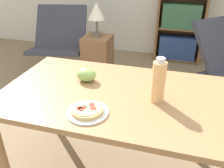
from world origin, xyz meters
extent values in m
plane|color=#897051|center=(0.00, 0.00, 0.00)|extent=(14.00, 14.00, 0.00)
cube|color=#A37549|center=(0.02, -0.11, 0.73)|extent=(1.37, 0.82, 0.03)
cylinder|color=#A37549|center=(-0.60, -0.46, 0.36)|extent=(0.06, 0.06, 0.71)
cylinder|color=#A37549|center=(-0.60, 0.25, 0.36)|extent=(0.06, 0.06, 0.71)
cylinder|color=#A37549|center=(0.65, 0.25, 0.36)|extent=(0.06, 0.06, 0.71)
cylinder|color=white|center=(-0.05, -0.35, 0.75)|extent=(0.22, 0.22, 0.01)
cylinder|color=#DBB26B|center=(-0.05, -0.35, 0.77)|extent=(0.17, 0.17, 0.02)
cylinder|color=#EACC7A|center=(-0.05, -0.35, 0.78)|extent=(0.15, 0.15, 0.00)
cylinder|color=#A83328|center=(-0.09, -0.37, 0.78)|extent=(0.03, 0.03, 0.00)
cylinder|color=#A83328|center=(-0.02, -0.35, 0.78)|extent=(0.03, 0.03, 0.00)
cylinder|color=#A83328|center=(-0.08, -0.37, 0.78)|extent=(0.03, 0.03, 0.00)
cylinder|color=#A83328|center=(-0.04, -0.32, 0.78)|extent=(0.03, 0.03, 0.00)
cylinder|color=#A83328|center=(-0.07, -0.35, 0.78)|extent=(0.03, 0.03, 0.00)
ellipsoid|color=#93BC5B|center=(-0.19, -0.01, 0.79)|extent=(0.13, 0.10, 0.09)
sphere|color=#93BC5B|center=(-0.17, 0.02, 0.78)|extent=(0.03, 0.03, 0.03)
sphere|color=#93BC5B|center=(-0.21, -0.01, 0.80)|extent=(0.02, 0.02, 0.02)
sphere|color=#93BC5B|center=(-0.19, -0.03, 0.80)|extent=(0.03, 0.03, 0.03)
sphere|color=#93BC5B|center=(-0.21, -0.02, 0.77)|extent=(0.02, 0.02, 0.02)
sphere|color=#93BC5B|center=(-0.18, 0.01, 0.79)|extent=(0.03, 0.03, 0.03)
sphere|color=#93BC5B|center=(-0.14, -0.02, 0.80)|extent=(0.03, 0.03, 0.03)
sphere|color=#93BC5B|center=(-0.22, -0.02, 0.79)|extent=(0.02, 0.02, 0.02)
sphere|color=#93BC5B|center=(-0.20, -0.03, 0.79)|extent=(0.02, 0.02, 0.02)
cylinder|color=#EFB270|center=(0.29, -0.13, 0.87)|extent=(0.08, 0.08, 0.24)
cylinder|color=white|center=(0.29, -0.13, 1.00)|extent=(0.05, 0.05, 0.03)
cube|color=slate|center=(-1.20, 1.46, 0.05)|extent=(0.75, 0.68, 0.10)
cube|color=#383842|center=(-1.20, 1.39, 0.36)|extent=(0.79, 0.64, 0.14)
cube|color=#383842|center=(-1.25, 1.68, 0.60)|extent=(0.77, 0.55, 0.55)
cube|color=#383842|center=(0.86, 1.50, 0.60)|extent=(0.78, 0.78, 0.55)
cube|color=brown|center=(0.03, 2.44, 0.76)|extent=(0.04, 0.31, 1.51)
cube|color=brown|center=(0.70, 2.44, 0.76)|extent=(0.04, 0.31, 1.51)
cube|color=brown|center=(0.36, 2.59, 0.76)|extent=(0.71, 0.01, 1.51)
cube|color=brown|center=(0.36, 2.44, 0.02)|extent=(0.63, 0.30, 0.02)
cube|color=navy|center=(0.36, 2.42, 0.21)|extent=(0.55, 0.22, 0.35)
cube|color=brown|center=(0.36, 2.44, 0.51)|extent=(0.63, 0.30, 0.02)
cube|color=#3D704C|center=(0.36, 2.42, 0.70)|extent=(0.55, 0.22, 0.35)
cube|color=brown|center=(-0.61, 1.39, 0.30)|extent=(0.34, 0.34, 0.60)
cylinder|color=#665B51|center=(-0.61, 1.39, 0.63)|extent=(0.11, 0.11, 0.05)
cylinder|color=#665B51|center=(-0.61, 1.39, 0.73)|extent=(0.02, 0.02, 0.16)
cone|color=beige|center=(-0.61, 1.39, 0.91)|extent=(0.21, 0.21, 0.19)
camera|label=1|loc=(0.36, -1.31, 1.48)|focal=38.00mm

